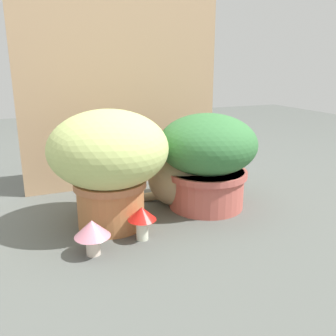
# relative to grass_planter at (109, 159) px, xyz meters

# --- Properties ---
(ground_plane) EXTENTS (6.00, 6.00, 0.00)m
(ground_plane) POSITION_rel_grass_planter_xyz_m (0.09, -0.03, -0.25)
(ground_plane) COLOR #545853
(cardboard_backdrop) EXTENTS (0.93, 0.03, 0.93)m
(cardboard_backdrop) POSITION_rel_grass_planter_xyz_m (0.18, 0.44, 0.22)
(cardboard_backdrop) COLOR tan
(cardboard_backdrop) RESTS_ON ground
(grass_planter) EXTENTS (0.41, 0.41, 0.42)m
(grass_planter) POSITION_rel_grass_planter_xyz_m (0.00, 0.00, 0.00)
(grass_planter) COLOR #B57242
(grass_planter) RESTS_ON ground
(leafy_planter) EXTENTS (0.39, 0.39, 0.38)m
(leafy_planter) POSITION_rel_grass_planter_xyz_m (0.40, 0.03, -0.04)
(leafy_planter) COLOR #BD5B4F
(leafy_planter) RESTS_ON ground
(cat) EXTENTS (0.34, 0.29, 0.32)m
(cat) POSITION_rel_grass_planter_xyz_m (0.32, 0.06, -0.13)
(cat) COLOR tan
(cat) RESTS_ON ground
(mushroom_ornament_pink) EXTENTS (0.11, 0.11, 0.11)m
(mushroom_ornament_pink) POSITION_rel_grass_planter_xyz_m (-0.11, -0.19, -0.17)
(mushroom_ornament_pink) COLOR beige
(mushroom_ornament_pink) RESTS_ON ground
(mushroom_ornament_red) EXTENTS (0.10, 0.10, 0.12)m
(mushroom_ornament_red) POSITION_rel_grass_planter_xyz_m (0.07, -0.15, -0.17)
(mushroom_ornament_red) COLOR silver
(mushroom_ornament_red) RESTS_ON ground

